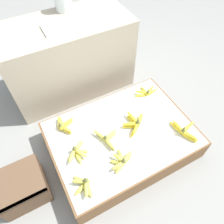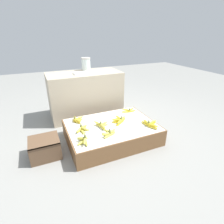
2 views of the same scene
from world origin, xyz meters
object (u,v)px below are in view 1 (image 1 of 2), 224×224
banana_bunch_front_midleft (122,161)px  foam_tray_white (57,27)px  wooden_crate (22,187)px  banana_bunch_middle_left (77,152)px  banana_bunch_front_left (84,185)px  banana_bunch_middle_midright (135,123)px  banana_bunch_front_right (185,130)px  banana_bunch_back_right (146,92)px  banana_bunch_middle_midleft (107,138)px  banana_bunch_back_left (63,125)px

banana_bunch_front_midleft → foam_tray_white: 1.15m
wooden_crate → banana_bunch_middle_left: (0.45, -0.00, 0.14)m
wooden_crate → banana_bunch_front_left: 0.49m
wooden_crate → banana_bunch_middle_midright: 0.97m
wooden_crate → banana_bunch_middle_left: bearing=-0.4°
banana_bunch_front_right → banana_bunch_back_right: size_ratio=1.12×
banana_bunch_middle_left → banana_bunch_front_left: bearing=-102.2°
banana_bunch_front_left → foam_tray_white: 1.22m
banana_bunch_middle_left → banana_bunch_middle_midleft: bearing=-0.2°
banana_bunch_back_left → banana_bunch_back_right: bearing=-0.5°
banana_bunch_back_left → banana_bunch_middle_left: bearing=-88.6°
banana_bunch_back_left → banana_bunch_back_right: 0.79m
banana_bunch_front_right → banana_bunch_middle_midleft: bearing=158.5°
banana_bunch_front_left → banana_bunch_middle_midleft: (0.30, 0.25, -0.00)m
wooden_crate → banana_bunch_middle_left: banana_bunch_middle_left is taller
banana_bunch_middle_midright → banana_bunch_back_left: size_ratio=1.04×
wooden_crate → banana_bunch_middle_midleft: size_ratio=1.41×
banana_bunch_middle_midright → foam_tray_white: size_ratio=0.99×
banana_bunch_front_right → banana_bunch_back_right: banana_bunch_front_right is taller
banana_bunch_middle_midright → banana_bunch_front_right: bearing=-37.8°
banana_bunch_front_left → wooden_crate: bearing=147.8°
banana_bunch_front_midleft → foam_tray_white: bearing=90.7°
banana_bunch_back_right → foam_tray_white: size_ratio=1.02×
wooden_crate → banana_bunch_back_left: 0.54m
banana_bunch_back_left → foam_tray_white: size_ratio=0.96×
wooden_crate → foam_tray_white: size_ratio=1.44×
wooden_crate → banana_bunch_front_right: (1.27, -0.23, 0.15)m
banana_bunch_front_right → wooden_crate: bearing=169.8°
banana_bunch_front_right → banana_bunch_back_left: banana_bunch_front_right is taller
banana_bunch_middle_midleft → banana_bunch_middle_midright: 0.26m
banana_bunch_front_right → banana_bunch_front_left: bearing=-178.6°
banana_bunch_middle_midleft → banana_bunch_back_right: 0.60m
banana_bunch_front_left → banana_bunch_middle_midright: (0.56, 0.26, 0.00)m
banana_bunch_back_right → foam_tray_white: (-0.54, 0.57, 0.49)m
banana_bunch_middle_midleft → banana_bunch_middle_midright: banana_bunch_middle_midright is taller
banana_bunch_front_midleft → banana_bunch_back_right: (0.53, 0.48, -0.01)m
banana_bunch_middle_left → banana_bunch_middle_midright: 0.51m
banana_bunch_front_left → banana_bunch_middle_left: size_ratio=1.06×
banana_bunch_front_midleft → banana_bunch_back_right: banana_bunch_front_midleft is taller
wooden_crate → banana_bunch_middle_left: size_ratio=1.77×
banana_bunch_middle_left → banana_bunch_middle_midleft: (0.24, -0.00, 0.00)m
banana_bunch_middle_midright → banana_bunch_back_left: banana_bunch_middle_midright is taller
banana_bunch_middle_midright → banana_bunch_middle_left: bearing=-178.4°
banana_bunch_front_left → banana_bunch_middle_left: (0.05, 0.25, -0.00)m
banana_bunch_front_right → foam_tray_white: bearing=118.6°
banana_bunch_front_midleft → banana_bunch_middle_midleft: bearing=92.2°
wooden_crate → banana_bunch_middle_midright: banana_bunch_middle_midright is taller
banana_bunch_front_left → banana_bunch_back_right: 0.98m
banana_bunch_front_left → banana_bunch_front_right: size_ratio=0.75×
banana_bunch_middle_left → banana_bunch_back_left: 0.27m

